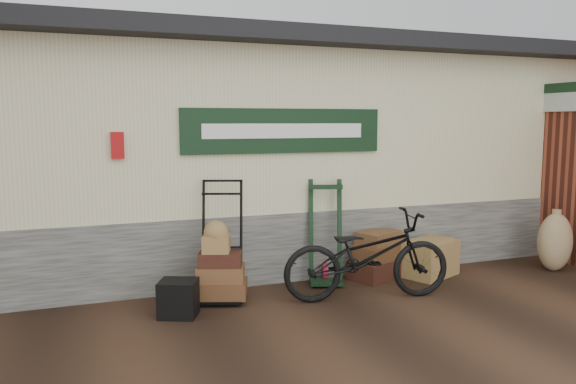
% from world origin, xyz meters
% --- Properties ---
extents(ground, '(80.00, 80.00, 0.00)m').
position_xyz_m(ground, '(0.00, 0.00, 0.00)').
color(ground, black).
rests_on(ground, ground).
extents(station_building, '(14.40, 4.10, 3.20)m').
position_xyz_m(station_building, '(-0.01, 2.74, 1.61)').
color(station_building, '#4C4C47').
rests_on(station_building, ground).
extents(brick_outbuilding, '(1.71, 4.51, 2.62)m').
position_xyz_m(brick_outbuilding, '(4.70, 1.19, 1.30)').
color(brick_outbuilding, maroon).
rests_on(brick_outbuilding, ground).
extents(porter_trolley, '(0.85, 0.74, 1.42)m').
position_xyz_m(porter_trolley, '(-1.20, 0.65, 0.71)').
color(porter_trolley, black).
rests_on(porter_trolley, ground).
extents(green_barrow, '(0.58, 0.54, 1.33)m').
position_xyz_m(green_barrow, '(0.20, 0.81, 0.66)').
color(green_barrow, black).
rests_on(green_barrow, ground).
extents(suitcase_stack, '(0.84, 0.70, 0.64)m').
position_xyz_m(suitcase_stack, '(0.92, 0.76, 0.32)').
color(suitcase_stack, '#351610').
rests_on(suitcase_stack, ground).
extents(wicker_hamper, '(0.87, 0.74, 0.48)m').
position_xyz_m(wicker_hamper, '(1.65, 0.61, 0.24)').
color(wicker_hamper, brown).
rests_on(wicker_hamper, ground).
extents(black_trunk, '(0.49, 0.46, 0.39)m').
position_xyz_m(black_trunk, '(-1.79, 0.21, 0.20)').
color(black_trunk, black).
rests_on(black_trunk, ground).
extents(bicycle, '(1.03, 2.07, 1.15)m').
position_xyz_m(bicycle, '(0.37, 0.03, 0.58)').
color(bicycle, black).
rests_on(bicycle, ground).
extents(burlap_sack_left, '(0.55, 0.47, 0.81)m').
position_xyz_m(burlap_sack_left, '(3.42, 0.22, 0.40)').
color(burlap_sack_left, '#856347').
rests_on(burlap_sack_left, ground).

